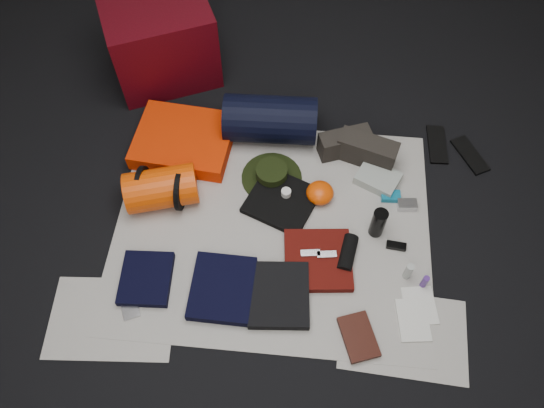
# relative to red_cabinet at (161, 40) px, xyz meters

# --- Properties ---
(floor) EXTENTS (4.50, 4.50, 0.02)m
(floor) POSITION_rel_red_cabinet_xyz_m (0.75, -1.04, -0.25)
(floor) COLOR black
(floor) RESTS_ON ground
(newspaper_mat) EXTENTS (1.60, 1.30, 0.01)m
(newspaper_mat) POSITION_rel_red_cabinet_xyz_m (0.75, -1.04, -0.24)
(newspaper_mat) COLOR beige
(newspaper_mat) RESTS_ON floor
(newspaper_sheet_front_left) EXTENTS (0.61, 0.44, 0.00)m
(newspaper_sheet_front_left) POSITION_rel_red_cabinet_xyz_m (0.05, -1.59, -0.24)
(newspaper_sheet_front_left) COLOR beige
(newspaper_sheet_front_left) RESTS_ON floor
(newspaper_sheet_front_right) EXTENTS (0.60, 0.43, 0.00)m
(newspaper_sheet_front_right) POSITION_rel_red_cabinet_xyz_m (1.40, -1.54, -0.24)
(newspaper_sheet_front_right) COLOR beige
(newspaper_sheet_front_right) RESTS_ON floor
(red_cabinet) EXTENTS (0.73, 0.68, 0.49)m
(red_cabinet) POSITION_rel_red_cabinet_xyz_m (0.00, 0.00, 0.00)
(red_cabinet) COLOR #46050C
(red_cabinet) RESTS_ON floor
(sleeping_pad) EXTENTS (0.56, 0.47, 0.09)m
(sleeping_pad) POSITION_rel_red_cabinet_xyz_m (0.21, -0.57, -0.19)
(sleeping_pad) COLOR red
(sleeping_pad) RESTS_ON newspaper_mat
(stuff_sack) EXTENTS (0.41, 0.31, 0.21)m
(stuff_sack) POSITION_rel_red_cabinet_xyz_m (0.17, -0.93, -0.13)
(stuff_sack) COLOR #DC3F03
(stuff_sack) RESTS_ON newspaper_mat
(sack_strap_left) EXTENTS (0.02, 0.22, 0.22)m
(sack_strap_left) POSITION_rel_red_cabinet_xyz_m (0.07, -0.93, -0.13)
(sack_strap_left) COLOR black
(sack_strap_left) RESTS_ON newspaper_mat
(sack_strap_right) EXTENTS (0.03, 0.22, 0.22)m
(sack_strap_right) POSITION_rel_red_cabinet_xyz_m (0.27, -0.93, -0.13)
(sack_strap_right) COLOR black
(sack_strap_right) RESTS_ON newspaper_mat
(navy_duffel) EXTENTS (0.51, 0.28, 0.26)m
(navy_duffel) POSITION_rel_red_cabinet_xyz_m (0.68, -0.45, -0.10)
(navy_duffel) COLOR black
(navy_duffel) RESTS_ON newspaper_mat
(boonie_brim) EXTENTS (0.34, 0.34, 0.01)m
(boonie_brim) POSITION_rel_red_cabinet_xyz_m (0.72, -0.74, -0.23)
(boonie_brim) COLOR black
(boonie_brim) RESTS_ON newspaper_mat
(boonie_crown) EXTENTS (0.17, 0.17, 0.07)m
(boonie_crown) POSITION_rel_red_cabinet_xyz_m (0.72, -0.74, -0.19)
(boonie_crown) COLOR black
(boonie_crown) RESTS_ON boonie_brim
(hiking_boot_left) EXTENTS (0.30, 0.20, 0.14)m
(hiking_boot_left) POSITION_rel_red_cabinet_xyz_m (1.10, -0.52, -0.17)
(hiking_boot_left) COLOR black
(hiking_boot_left) RESTS_ON newspaper_mat
(hiking_boot_right) EXTENTS (0.34, 0.21, 0.16)m
(hiking_boot_right) POSITION_rel_red_cabinet_xyz_m (1.22, -0.57, -0.16)
(hiking_boot_right) COLOR black
(hiking_boot_right) RESTS_ON newspaper_mat
(flip_flop_left) EXTENTS (0.11, 0.27, 0.01)m
(flip_flop_left) POSITION_rel_red_cabinet_xyz_m (1.63, -0.43, -0.24)
(flip_flop_left) COLOR black
(flip_flop_left) RESTS_ON floor
(flip_flop_right) EXTENTS (0.20, 0.27, 0.01)m
(flip_flop_right) POSITION_rel_red_cabinet_xyz_m (1.80, -0.49, -0.24)
(flip_flop_right) COLOR black
(flip_flop_right) RESTS_ON floor
(trousers_navy_a) EXTENTS (0.25, 0.29, 0.04)m
(trousers_navy_a) POSITION_rel_red_cabinet_xyz_m (0.17, -1.39, -0.22)
(trousers_navy_a) COLOR black
(trousers_navy_a) RESTS_ON newspaper_mat
(trousers_navy_b) EXTENTS (0.30, 0.34, 0.05)m
(trousers_navy_b) POSITION_rel_red_cabinet_xyz_m (0.54, -1.41, -0.21)
(trousers_navy_b) COLOR black
(trousers_navy_b) RESTS_ON newspaper_mat
(trousers_charcoal) EXTENTS (0.31, 0.35, 0.05)m
(trousers_charcoal) POSITION_rel_red_cabinet_xyz_m (0.81, -1.42, -0.21)
(trousers_charcoal) COLOR black
(trousers_charcoal) RESTS_ON newspaper_mat
(black_tshirt) EXTENTS (0.43, 0.41, 0.03)m
(black_tshirt) POSITION_rel_red_cabinet_xyz_m (0.78, -0.89, -0.22)
(black_tshirt) COLOR black
(black_tshirt) RESTS_ON newspaper_mat
(red_shirt) EXTENTS (0.36, 0.36, 0.04)m
(red_shirt) POSITION_rel_red_cabinet_xyz_m (0.99, -1.22, -0.22)
(red_shirt) COLOR #4C0C08
(red_shirt) RESTS_ON newspaper_mat
(orange_stuff_sack) EXTENTS (0.15, 0.15, 0.09)m
(orange_stuff_sack) POSITION_rel_red_cabinet_xyz_m (0.98, -0.85, -0.19)
(orange_stuff_sack) COLOR #DC3F03
(orange_stuff_sack) RESTS_ON newspaper_mat
(first_aid_pouch) EXTENTS (0.27, 0.24, 0.05)m
(first_aid_pouch) POSITION_rel_red_cabinet_xyz_m (1.29, -0.71, -0.21)
(first_aid_pouch) COLOR #949C94
(first_aid_pouch) RESTS_ON newspaper_mat
(water_bottle) EXTENTS (0.09, 0.09, 0.18)m
(water_bottle) POSITION_rel_red_cabinet_xyz_m (1.27, -1.02, -0.15)
(water_bottle) COLOR black
(water_bottle) RESTS_ON newspaper_mat
(speaker) EXTENTS (0.11, 0.20, 0.07)m
(speaker) POSITION_rel_red_cabinet_xyz_m (1.13, -1.18, -0.20)
(speaker) COLOR black
(speaker) RESTS_ON newspaper_mat
(compact_camera) EXTENTS (0.10, 0.07, 0.04)m
(compact_camera) POSITION_rel_red_cabinet_xyz_m (1.44, -0.86, -0.22)
(compact_camera) COLOR #B8B7BD
(compact_camera) RESTS_ON newspaper_mat
(cyan_case) EXTENTS (0.10, 0.07, 0.03)m
(cyan_case) POSITION_rel_red_cabinet_xyz_m (1.35, -0.81, -0.22)
(cyan_case) COLOR #0D6686
(cyan_case) RESTS_ON newspaper_mat
(toiletry_purple) EXTENTS (0.04, 0.04, 0.09)m
(toiletry_purple) POSITION_rel_red_cabinet_xyz_m (1.50, -1.30, -0.19)
(toiletry_purple) COLOR #4C277E
(toiletry_purple) RESTS_ON newspaper_mat
(toiletry_clear) EXTENTS (0.04, 0.04, 0.11)m
(toiletry_clear) POSITION_rel_red_cabinet_xyz_m (1.42, -1.25, -0.18)
(toiletry_clear) COLOR #A0A4A0
(toiletry_clear) RESTS_ON newspaper_mat
(paperback_book) EXTENTS (0.20, 0.25, 0.03)m
(paperback_book) POSITION_rel_red_cabinet_xyz_m (1.19, -1.58, -0.22)
(paperback_book) COLOR black
(paperback_book) RESTS_ON newspaper_mat
(map_booklet) EXTENTS (0.16, 0.22, 0.01)m
(map_booklet) POSITION_rel_red_cabinet_xyz_m (1.45, -1.48, -0.23)
(map_booklet) COLOR silver
(map_booklet) RESTS_ON newspaper_mat
(map_printout) EXTENTS (0.18, 0.21, 0.01)m
(map_printout) POSITION_rel_red_cabinet_xyz_m (1.48, -1.40, -0.23)
(map_printout) COLOR silver
(map_printout) RESTS_ON newspaper_mat
(sunglasses) EXTENTS (0.10, 0.05, 0.02)m
(sunglasses) POSITION_rel_red_cabinet_xyz_m (1.38, -1.10, -0.22)
(sunglasses) COLOR black
(sunglasses) RESTS_ON newspaper_mat
(key_cluster) EXTENTS (0.10, 0.10, 0.01)m
(key_cluster) POSITION_rel_red_cabinet_xyz_m (0.13, -1.56, -0.23)
(key_cluster) COLOR #B8B7BD
(key_cluster) RESTS_ON newspaper_mat
(tape_roll) EXTENTS (0.05, 0.05, 0.04)m
(tape_roll) POSITION_rel_red_cabinet_xyz_m (0.80, -0.86, -0.19)
(tape_roll) COLOR silver
(tape_roll) RESTS_ON black_tshirt
(energy_bar_a) EXTENTS (0.10, 0.05, 0.01)m
(energy_bar_a) POSITION_rel_red_cabinet_xyz_m (0.95, -1.20, -0.19)
(energy_bar_a) COLOR #B8B7BD
(energy_bar_a) RESTS_ON red_shirt
(energy_bar_b) EXTENTS (0.10, 0.05, 0.01)m
(energy_bar_b) POSITION_rel_red_cabinet_xyz_m (1.03, -1.20, -0.19)
(energy_bar_b) COLOR #B8B7BD
(energy_bar_b) RESTS_ON red_shirt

